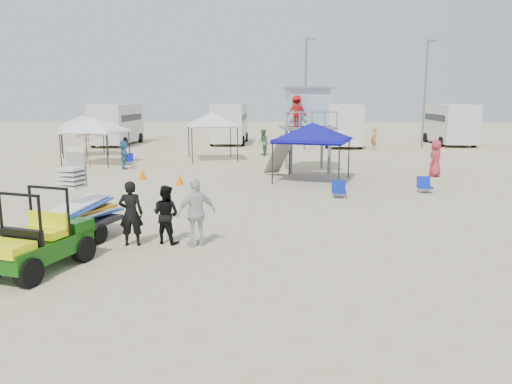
{
  "coord_description": "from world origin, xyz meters",
  "views": [
    {
      "loc": [
        1.1,
        -10.06,
        3.78
      ],
      "look_at": [
        0.5,
        3.0,
        1.3
      ],
      "focal_mm": 35.0,
      "sensor_mm": 36.0,
      "label": 1
    }
  ],
  "objects_px": {
    "canopy_blue": "(313,126)",
    "man_left": "(131,213)",
    "utility_cart": "(35,234)",
    "surf_trailer": "(78,209)",
    "lifeguard_tower": "(306,110)"
  },
  "relations": [
    {
      "from": "surf_trailer",
      "to": "canopy_blue",
      "type": "relative_size",
      "value": 0.71
    },
    {
      "from": "utility_cart",
      "to": "man_left",
      "type": "bearing_deg",
      "value": 53.21
    },
    {
      "from": "lifeguard_tower",
      "to": "canopy_blue",
      "type": "distance_m",
      "value": 3.25
    },
    {
      "from": "utility_cart",
      "to": "canopy_blue",
      "type": "height_order",
      "value": "canopy_blue"
    },
    {
      "from": "surf_trailer",
      "to": "man_left",
      "type": "height_order",
      "value": "surf_trailer"
    },
    {
      "from": "man_left",
      "to": "canopy_blue",
      "type": "height_order",
      "value": "canopy_blue"
    },
    {
      "from": "surf_trailer",
      "to": "canopy_blue",
      "type": "bearing_deg",
      "value": 56.21
    },
    {
      "from": "surf_trailer",
      "to": "man_left",
      "type": "relative_size",
      "value": 1.59
    },
    {
      "from": "canopy_blue",
      "to": "man_left",
      "type": "bearing_deg",
      "value": -116.84
    },
    {
      "from": "utility_cart",
      "to": "man_left",
      "type": "xyz_separation_m",
      "value": [
        1.52,
        2.03,
        0.01
      ]
    },
    {
      "from": "canopy_blue",
      "to": "surf_trailer",
      "type": "bearing_deg",
      "value": -123.79
    },
    {
      "from": "surf_trailer",
      "to": "lifeguard_tower",
      "type": "distance_m",
      "value": 15.16
    },
    {
      "from": "man_left",
      "to": "canopy_blue",
      "type": "distance_m",
      "value": 11.92
    },
    {
      "from": "utility_cart",
      "to": "surf_trailer",
      "type": "relative_size",
      "value": 0.96
    },
    {
      "from": "lifeguard_tower",
      "to": "utility_cart",
      "type": "bearing_deg",
      "value": -113.05
    }
  ]
}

